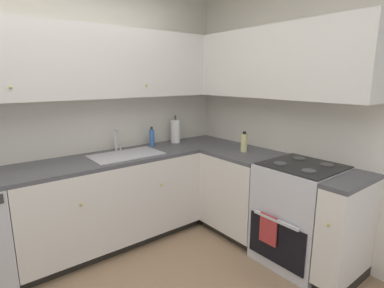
# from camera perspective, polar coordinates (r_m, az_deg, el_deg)

# --- Properties ---
(wall_back) EXTENTS (3.96, 0.05, 2.62)m
(wall_back) POSITION_cam_1_polar(r_m,az_deg,el_deg) (3.10, -26.00, 5.11)
(wall_back) COLOR silver
(wall_back) RESTS_ON ground_plane
(wall_right) EXTENTS (0.05, 3.23, 2.62)m
(wall_right) POSITION_cam_1_polar(r_m,az_deg,el_deg) (2.98, 23.20, 5.14)
(wall_right) COLOR silver
(wall_right) RESTS_ON ground_plane
(lower_cabinets_back) EXTENTS (1.76, 0.62, 0.86)m
(lower_cabinets_back) POSITION_cam_1_polar(r_m,az_deg,el_deg) (3.14, -14.99, -10.56)
(lower_cabinets_back) COLOR silver
(lower_cabinets_back) RESTS_ON ground_plane
(countertop_back) EXTENTS (2.97, 0.60, 0.03)m
(countertop_back) POSITION_cam_1_polar(r_m,az_deg,el_deg) (3.00, -15.48, -2.75)
(countertop_back) COLOR #4C4C51
(countertop_back) RESTS_ON lower_cabinets_back
(lower_cabinets_right) EXTENTS (0.62, 1.54, 0.86)m
(lower_cabinets_right) POSITION_cam_1_polar(r_m,az_deg,el_deg) (3.14, 12.95, -10.49)
(lower_cabinets_right) COLOR silver
(lower_cabinets_right) RESTS_ON ground_plane
(countertop_right) EXTENTS (0.60, 1.54, 0.03)m
(countertop_right) POSITION_cam_1_polar(r_m,az_deg,el_deg) (2.99, 13.32, -2.66)
(countertop_right) COLOR #4C4C51
(countertop_right) RESTS_ON lower_cabinets_right
(oven_range) EXTENTS (0.68, 0.62, 1.04)m
(oven_range) POSITION_cam_1_polar(r_m,az_deg,el_deg) (2.92, 19.61, -12.19)
(oven_range) COLOR silver
(oven_range) RESTS_ON ground_plane
(upper_cabinets_back) EXTENTS (2.65, 0.34, 0.65)m
(upper_cabinets_back) POSITION_cam_1_polar(r_m,az_deg,el_deg) (2.98, -20.50, 14.24)
(upper_cabinets_back) COLOR silver
(upper_cabinets_right) EXTENTS (0.32, 2.09, 0.65)m
(upper_cabinets_right) POSITION_cam_1_polar(r_m,az_deg,el_deg) (3.10, 13.55, 14.56)
(upper_cabinets_right) COLOR silver
(sink) EXTENTS (0.68, 0.40, 0.10)m
(sink) POSITION_cam_1_polar(r_m,az_deg,el_deg) (3.04, -12.27, -2.80)
(sink) COLOR #B7B7BC
(sink) RESTS_ON countertop_back
(faucet) EXTENTS (0.07, 0.16, 0.23)m
(faucet) POSITION_cam_1_polar(r_m,az_deg,el_deg) (3.19, -13.99, 1.04)
(faucet) COLOR silver
(faucet) RESTS_ON countertop_back
(soap_bottle) EXTENTS (0.06, 0.06, 0.21)m
(soap_bottle) POSITION_cam_1_polar(r_m,az_deg,el_deg) (3.39, -7.58, 1.25)
(soap_bottle) COLOR #3F72BF
(soap_bottle) RESTS_ON countertop_back
(paper_towel_roll) EXTENTS (0.11, 0.11, 0.33)m
(paper_towel_roll) POSITION_cam_1_polar(r_m,az_deg,el_deg) (3.52, -3.15, 2.45)
(paper_towel_roll) COLOR white
(paper_towel_roll) RESTS_ON countertop_back
(oil_bottle) EXTENTS (0.07, 0.07, 0.21)m
(oil_bottle) POSITION_cam_1_polar(r_m,az_deg,el_deg) (3.12, 9.80, 0.29)
(oil_bottle) COLOR beige
(oil_bottle) RESTS_ON countertop_right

